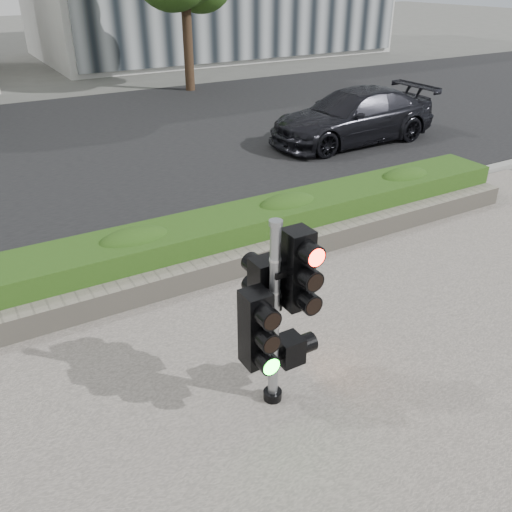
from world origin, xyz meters
name	(u,v)px	position (x,y,z in m)	size (l,w,h in m)	color
ground	(297,342)	(0.00, 0.00, 0.00)	(120.00, 120.00, 0.00)	#51514C
sidewalk	(450,483)	(0.00, -2.50, 0.01)	(16.00, 11.00, 0.03)	#9E9389
road	(87,146)	(0.00, 10.00, 0.01)	(60.00, 13.00, 0.02)	black
curb	(194,243)	(0.00, 3.15, 0.06)	(60.00, 0.25, 0.12)	gray
stone_wall	(228,266)	(0.00, 1.90, 0.20)	(12.00, 0.32, 0.34)	gray
hedge	(209,240)	(0.00, 2.55, 0.37)	(12.00, 1.00, 0.68)	#4A7B25
traffic_signal	(275,306)	(-0.80, -0.70, 1.21)	(0.73, 0.53, 2.14)	black
car_dark	(353,116)	(6.34, 6.71, 0.71)	(1.93, 4.76, 1.38)	black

